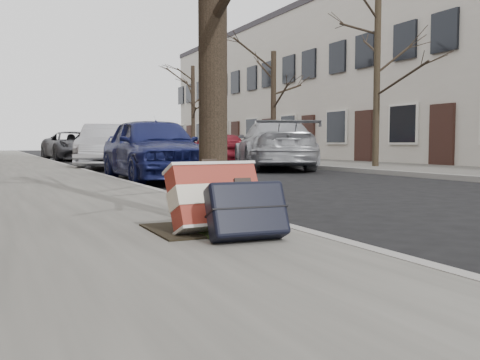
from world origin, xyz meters
name	(u,v)px	position (x,y,z in m)	size (l,w,h in m)	color
far_sidewalk	(307,163)	(7.80, 15.00, 0.06)	(4.00, 70.00, 0.12)	#65625C
house_far	(397,81)	(13.15, 16.00, 3.60)	(6.70, 40.00, 7.20)	#B6AFA3
dirt_patch	(202,229)	(-2.00, 1.20, 0.13)	(0.85, 0.85, 0.01)	black
suitcase_red	(215,197)	(-1.95, 1.03, 0.40)	(0.73, 0.20, 0.53)	maroon
suitcase_navy	(247,210)	(-1.89, 0.58, 0.35)	(0.58, 0.19, 0.42)	black
car_near_front	(154,149)	(-0.32, 8.45, 0.71)	(1.69, 4.19, 1.43)	#141A4E
car_near_mid	(109,146)	(-0.09, 14.36, 0.72)	(1.53, 4.40, 1.45)	#B2B3BA
car_near_back	(73,146)	(0.07, 23.25, 0.69)	(2.28, 4.94, 1.37)	#3C3C41
car_far_front	(273,146)	(4.54, 11.85, 0.75)	(2.11, 5.18, 1.50)	#97999F
car_far_back	(215,148)	(4.64, 16.83, 0.63)	(1.50, 3.73, 1.27)	maroon
tree_far_a	(377,76)	(7.20, 10.17, 2.87)	(0.20, 0.20, 5.49)	black
tree_far_b	(273,106)	(7.20, 16.69, 2.37)	(0.22, 0.22, 4.49)	black
tree_far_c	(193,111)	(7.20, 26.30, 2.68)	(0.22, 0.22, 5.12)	black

